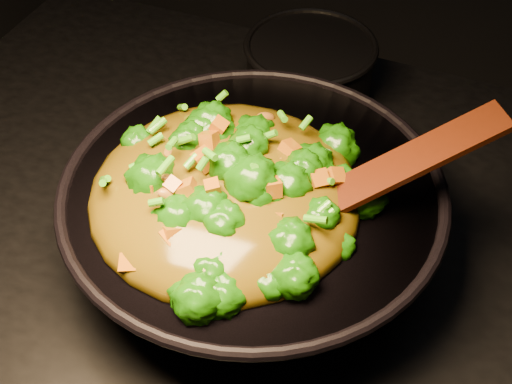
% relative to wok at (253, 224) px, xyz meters
% --- Properties ---
extents(wok, '(0.50, 0.50, 0.13)m').
position_rel_wok_xyz_m(wok, '(0.00, 0.00, 0.00)').
color(wok, black).
rests_on(wok, stovetop).
extents(stir_fry, '(0.41, 0.41, 0.11)m').
position_rel_wok_xyz_m(stir_fry, '(-0.02, -0.03, 0.12)').
color(stir_fry, '#1A5F06').
rests_on(stir_fry, wok).
extents(spatula, '(0.25, 0.21, 0.12)m').
position_rel_wok_xyz_m(spatula, '(0.14, 0.03, 0.11)').
color(spatula, '#3A1107').
rests_on(spatula, wok).
extents(back_pot, '(0.22, 0.22, 0.11)m').
position_rel_wok_xyz_m(back_pot, '(-0.04, 0.33, -0.01)').
color(back_pot, black).
rests_on(back_pot, stovetop).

